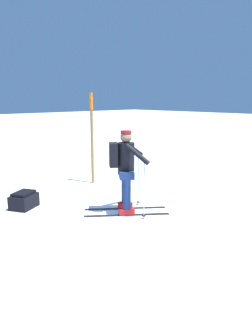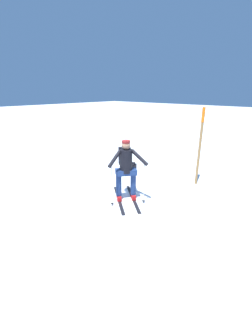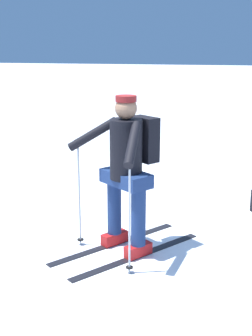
{
  "view_description": "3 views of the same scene",
  "coord_description": "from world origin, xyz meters",
  "views": [
    {
      "loc": [
        4.29,
        4.25,
        2.26
      ],
      "look_at": [
        -0.03,
        -0.29,
        0.91
      ],
      "focal_mm": 35.0,
      "sensor_mm": 36.0,
      "label": 1
    },
    {
      "loc": [
        -3.75,
        3.83,
        2.84
      ],
      "look_at": [
        -0.03,
        -0.29,
        0.91
      ],
      "focal_mm": 24.0,
      "sensor_mm": 36.0,
      "label": 2
    },
    {
      "loc": [
        -4.5,
        -1.26,
        2.15
      ],
      "look_at": [
        -0.03,
        -0.29,
        0.91
      ],
      "focal_mm": 50.0,
      "sensor_mm": 36.0,
      "label": 3
    }
  ],
  "objects": [
    {
      "name": "ground_plane",
      "position": [
        0.0,
        0.0,
        0.0
      ],
      "size": [
        80.0,
        80.0,
        0.0
      ],
      "primitive_type": "plane",
      "color": "white"
    },
    {
      "name": "skier",
      "position": [
        -0.02,
        -0.3,
        0.93
      ],
      "size": [
        1.62,
        1.42,
        1.64
      ],
      "color": "black",
      "rests_on": "ground_plane"
    }
  ]
}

